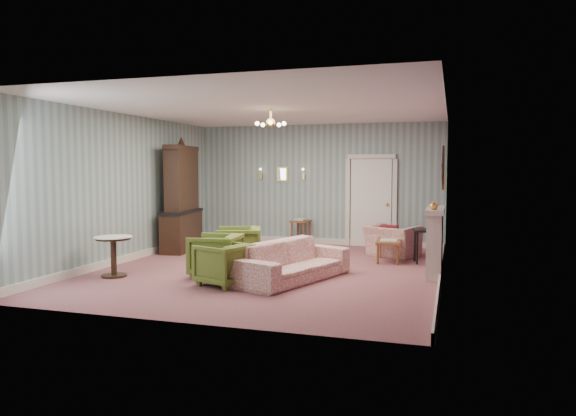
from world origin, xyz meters
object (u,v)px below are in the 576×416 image
(sofa_chintz, at_px, (293,254))
(olive_chair_a, at_px, (224,262))
(dresser, at_px, (181,195))
(fireplace, at_px, (435,241))
(olive_chair_c, at_px, (239,244))
(wingback_chair, at_px, (393,236))
(olive_chair_b, at_px, (216,253))
(pedestal_table, at_px, (114,256))
(side_table_black, at_px, (425,246))
(coffee_table, at_px, (389,251))

(sofa_chintz, bearing_deg, olive_chair_a, 146.19)
(dresser, height_order, fireplace, dresser)
(olive_chair_c, relative_size, sofa_chintz, 0.37)
(wingback_chair, bearing_deg, olive_chair_a, 81.35)
(sofa_chintz, bearing_deg, olive_chair_b, 113.70)
(fireplace, height_order, pedestal_table, fireplace)
(olive_chair_c, bearing_deg, dresser, -146.07)
(olive_chair_b, height_order, side_table_black, olive_chair_b)
(olive_chair_b, relative_size, coffee_table, 0.95)
(dresser, bearing_deg, fireplace, -19.56)
(sofa_chintz, relative_size, side_table_black, 3.32)
(olive_chair_a, relative_size, side_table_black, 1.10)
(olive_chair_c, bearing_deg, pedestal_table, -67.15)
(fireplace, distance_m, pedestal_table, 5.51)
(dresser, distance_m, coffee_table, 4.71)
(dresser, distance_m, fireplace, 5.67)
(pedestal_table, bearing_deg, olive_chair_a, -1.65)
(olive_chair_a, distance_m, fireplace, 3.66)
(olive_chair_c, relative_size, side_table_black, 1.23)
(olive_chair_c, relative_size, pedestal_table, 1.19)
(olive_chair_a, height_order, fireplace, fireplace)
(wingback_chair, xyz_separation_m, dresser, (-4.60, -0.63, 0.81))
(coffee_table, bearing_deg, wingback_chair, 89.79)
(coffee_table, bearing_deg, olive_chair_b, -138.30)
(olive_chair_a, distance_m, pedestal_table, 2.06)
(sofa_chintz, relative_size, wingback_chair, 2.24)
(olive_chair_b, height_order, coffee_table, olive_chair_b)
(sofa_chintz, bearing_deg, pedestal_table, 121.57)
(olive_chair_c, height_order, wingback_chair, wingback_chair)
(pedestal_table, bearing_deg, sofa_chintz, 11.83)
(olive_chair_a, relative_size, sofa_chintz, 0.33)
(olive_chair_b, bearing_deg, side_table_black, 119.36)
(olive_chair_c, bearing_deg, sofa_chintz, 35.49)
(olive_chair_a, height_order, dresser, dresser)
(pedestal_table, bearing_deg, fireplace, 19.17)
(olive_chair_a, bearing_deg, coffee_table, 162.93)
(sofa_chintz, distance_m, coffee_table, 2.62)
(pedestal_table, bearing_deg, wingback_chair, 39.90)
(olive_chair_a, relative_size, dresser, 0.30)
(olive_chair_b, bearing_deg, coffee_table, 125.96)
(olive_chair_c, xyz_separation_m, coffee_table, (2.64, 1.35, -0.20))
(side_table_black, bearing_deg, coffee_table, 179.49)
(dresser, distance_m, side_table_black, 5.38)
(dresser, distance_m, pedestal_table, 3.10)
(wingback_chair, distance_m, pedestal_table, 5.59)
(dresser, height_order, pedestal_table, dresser)
(olive_chair_b, height_order, fireplace, fireplace)
(fireplace, bearing_deg, olive_chair_c, -175.68)
(side_table_black, distance_m, pedestal_table, 5.76)
(olive_chair_a, bearing_deg, olive_chair_c, -145.56)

